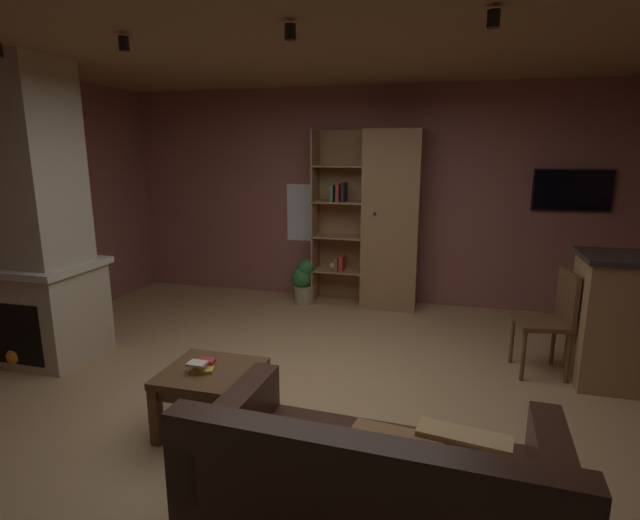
{
  "coord_description": "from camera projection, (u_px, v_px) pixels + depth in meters",
  "views": [
    {
      "loc": [
        1.0,
        -3.32,
        1.92
      ],
      "look_at": [
        0.0,
        0.4,
        1.05
      ],
      "focal_mm": 27.6,
      "sensor_mm": 36.0,
      "label": 1
    }
  ],
  "objects": [
    {
      "name": "table_book_1",
      "position": [
        206.0,
        361.0,
        3.39
      ],
      "size": [
        0.13,
        0.1,
        0.03
      ],
      "primitive_type": "cube",
      "rotation": [
        0.0,
        0.0,
        0.16
      ],
      "color": "#B22D2D",
      "rests_on": "coffee_table"
    },
    {
      "name": "leather_couch",
      "position": [
        378.0,
        504.0,
        2.29
      ],
      "size": [
        1.71,
        1.0,
        0.84
      ],
      "color": "#382116",
      "rests_on": "ground"
    },
    {
      "name": "stone_fireplace",
      "position": [
        31.0,
        230.0,
        4.42
      ],
      "size": [
        1.03,
        0.84,
        2.68
      ],
      "color": "#BCAD8E",
      "rests_on": "ground"
    },
    {
      "name": "track_light_spot_2",
      "position": [
        290.0,
        32.0,
        2.95
      ],
      "size": [
        0.07,
        0.07,
        0.09
      ],
      "primitive_type": "cylinder",
      "color": "black"
    },
    {
      "name": "track_light_spot_1",
      "position": [
        124.0,
        44.0,
        3.28
      ],
      "size": [
        0.07,
        0.07,
        0.09
      ],
      "primitive_type": "cylinder",
      "color": "black"
    },
    {
      "name": "potted_floor_plant",
      "position": [
        303.0,
        281.0,
        6.19
      ],
      "size": [
        0.3,
        0.27,
        0.57
      ],
      "color": "#9E896B",
      "rests_on": "ground"
    },
    {
      "name": "track_light_spot_3",
      "position": [
        494.0,
        19.0,
        2.65
      ],
      "size": [
        0.07,
        0.07,
        0.09
      ],
      "primitive_type": "cylinder",
      "color": "black"
    },
    {
      "name": "window_pane_back",
      "position": [
        314.0,
        213.0,
        6.39
      ],
      "size": [
        0.73,
        0.01,
        0.74
      ],
      "primitive_type": "cube",
      "color": "white"
    },
    {
      "name": "wall_back",
      "position": [
        370.0,
        196.0,
        6.19
      ],
      "size": [
        6.52,
        0.06,
        2.68
      ],
      "primitive_type": "cube",
      "color": "#8E544C",
      "rests_on": "ground"
    },
    {
      "name": "coffee_table",
      "position": [
        212.0,
        382.0,
        3.37
      ],
      "size": [
        0.64,
        0.59,
        0.45
      ],
      "color": "brown",
      "rests_on": "ground"
    },
    {
      "name": "table_book_0",
      "position": [
        203.0,
        370.0,
        3.32
      ],
      "size": [
        0.16,
        0.13,
        0.03
      ],
      "primitive_type": "cube",
      "rotation": [
        0.0,
        0.0,
        0.28
      ],
      "color": "gold",
      "rests_on": "coffee_table"
    },
    {
      "name": "ceiling",
      "position": [
        304.0,
        29.0,
        3.21
      ],
      "size": [
        6.4,
        5.64,
        0.02
      ],
      "primitive_type": "cube",
      "color": "#8E6B47"
    },
    {
      "name": "floor",
      "position": [
        307.0,
        404.0,
        3.8
      ],
      "size": [
        6.4,
        5.64,
        0.02
      ],
      "primitive_type": "cube",
      "color": "tan",
      "rests_on": "ground"
    },
    {
      "name": "dining_chair",
      "position": [
        552.0,
        315.0,
        4.21
      ],
      "size": [
        0.48,
        0.48,
        0.92
      ],
      "color": "brown",
      "rests_on": "ground"
    },
    {
      "name": "wall_mounted_tv",
      "position": [
        572.0,
        190.0,
        5.52
      ],
      "size": [
        0.83,
        0.06,
        0.47
      ],
      "color": "black"
    },
    {
      "name": "table_book_2",
      "position": [
        197.0,
        364.0,
        3.3
      ],
      "size": [
        0.13,
        0.1,
        0.02
      ],
      "primitive_type": "cube",
      "rotation": [
        0.0,
        0.0,
        -0.03
      ],
      "color": "beige",
      "rests_on": "coffee_table"
    },
    {
      "name": "bookshelf_cabinet",
      "position": [
        384.0,
        221.0,
        5.94
      ],
      "size": [
        1.29,
        0.41,
        2.15
      ],
      "color": "#997047",
      "rests_on": "ground"
    }
  ]
}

